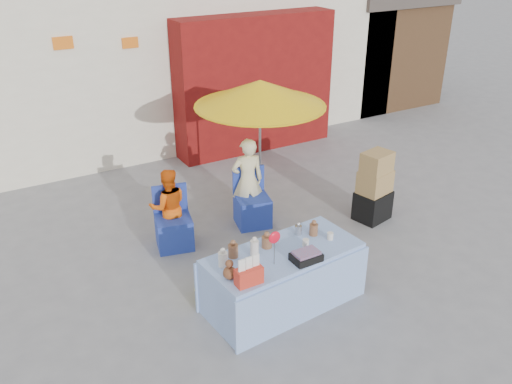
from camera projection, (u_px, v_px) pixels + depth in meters
ground at (271, 284)px, 6.77m from camera, size 80.00×80.00×0.00m
market_table at (282, 277)px, 6.28m from camera, size 1.92×1.01×1.12m
chair_left at (174, 230)px, 7.49m from camera, size 0.58×0.57×0.85m
chair_right at (252, 208)px, 8.05m from camera, size 0.58×0.57×0.85m
vendor_orange at (169, 207)px, 7.46m from camera, size 0.62×0.53×1.11m
vendor_beige at (247, 181)px, 7.98m from camera, size 0.54×0.42×1.32m
umbrella at (260, 94)px, 7.69m from camera, size 1.90×1.90×2.09m
box_stack at (374, 189)px, 8.08m from camera, size 0.57×0.50×1.10m
tarp_bundle at (221, 285)px, 6.50m from camera, size 0.78×0.69×0.30m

